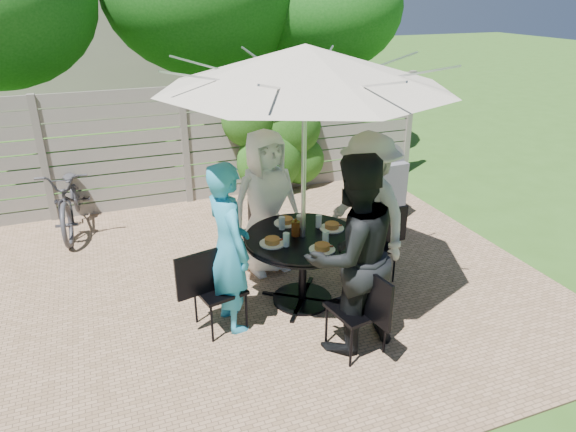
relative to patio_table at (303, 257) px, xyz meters
name	(u,v)px	position (x,y,z in m)	size (l,w,h in m)	color
backyard_envelope	(132,11)	(-0.51, 10.59, 2.05)	(60.00, 60.00, 5.00)	#315A1C
patio_table	(303,257)	(0.00, 0.00, 0.00)	(1.38, 1.38, 0.79)	black
umbrella	(305,66)	(0.00, 0.00, 1.94)	(3.17, 3.17, 2.69)	silver
chair_back	(262,246)	(-0.15, 0.95, -0.30)	(0.44, 0.62, 0.84)	black
person_back	(266,203)	(-0.13, 0.82, 0.32)	(0.85, 0.55, 1.74)	white
chair_left	(219,305)	(-0.95, -0.15, -0.28)	(0.68, 0.52, 0.90)	black
person_left	(229,248)	(-0.82, -0.13, 0.31)	(0.63, 0.41, 1.73)	#2B95BD
chair_front	(357,326)	(0.15, -0.95, -0.27)	(0.52, 0.70, 0.93)	black
person_front	(351,256)	(0.13, -0.82, 0.40)	(0.93, 0.72, 1.90)	black
chair_right	(373,259)	(0.95, 0.15, -0.29)	(0.63, 0.43, 0.87)	black
person_right	(367,212)	(0.82, 0.13, 0.34)	(1.15, 0.66, 1.78)	#B7B6B2
plate_back	(286,221)	(-0.06, 0.36, 0.26)	(0.26, 0.26, 0.06)	white
plate_left	(272,242)	(-0.36, -0.06, 0.26)	(0.26, 0.26, 0.06)	white
plate_front	(322,248)	(0.06, -0.36, 0.26)	(0.26, 0.26, 0.06)	white
plate_right	(332,227)	(0.36, 0.06, 0.26)	(0.26, 0.26, 0.06)	white
glass_back	(282,223)	(-0.14, 0.24, 0.31)	(0.07, 0.07, 0.14)	silver
glass_left	(286,240)	(-0.24, -0.14, 0.31)	(0.07, 0.07, 0.14)	silver
glass_front	(326,237)	(0.14, -0.24, 0.31)	(0.07, 0.07, 0.14)	silver
glass_right	(319,221)	(0.24, 0.14, 0.31)	(0.07, 0.07, 0.14)	silver
syrup_jug	(296,229)	(-0.07, 0.04, 0.32)	(0.09, 0.09, 0.16)	#59280C
coffee_cup	(300,221)	(0.06, 0.23, 0.30)	(0.08, 0.08, 0.12)	#C6B293
bicycle	(71,197)	(-2.30, 2.90, -0.07)	(0.64, 1.83, 0.96)	#333338
bbq_grill	(382,185)	(1.91, 1.64, -0.01)	(0.59, 0.47, 1.18)	#5C5C61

